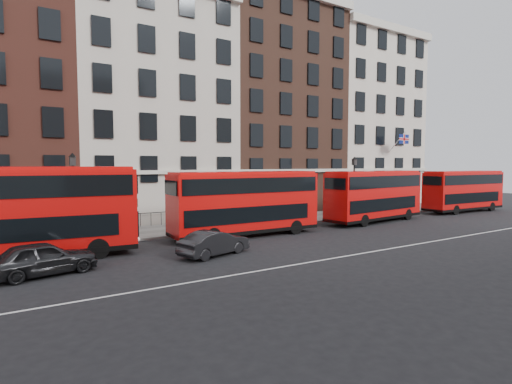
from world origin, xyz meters
TOP-DOWN VIEW (x-y plane):
  - ground at (0.00, 0.00)m, footprint 120.00×120.00m
  - pavement at (0.00, 10.50)m, footprint 80.00×5.00m
  - kerb at (0.00, 8.00)m, footprint 80.00×0.30m
  - road_centre_line at (0.00, -2.00)m, footprint 70.00×0.12m
  - building_terrace at (-0.31, 17.88)m, footprint 64.00×11.95m
  - bus_b at (-10.47, 5.80)m, footprint 11.36×3.69m
  - bus_c at (2.62, 5.79)m, footprint 10.34×2.69m
  - bus_d at (15.11, 5.79)m, footprint 10.30×3.49m
  - bus_e at (28.11, 5.79)m, footprint 9.94×2.80m
  - car_rear at (-9.59, 2.38)m, footprint 4.65×2.58m
  - car_front at (-1.63, 1.85)m, footprint 4.28×2.52m
  - lamp_post_left at (-7.48, 8.49)m, footprint 0.44×0.44m
  - lamp_post_right at (15.31, 8.31)m, footprint 0.44×0.44m
  - traffic_light at (23.58, 8.64)m, footprint 0.25×0.45m
  - iron_railings at (0.00, 12.70)m, footprint 6.60×0.06m

SIDE VIEW (x-z plane):
  - ground at x=0.00m, z-range 0.00..0.00m
  - road_centre_line at x=0.00m, z-range 0.00..0.01m
  - pavement at x=0.00m, z-range 0.00..0.15m
  - kerb at x=0.00m, z-range 0.00..0.16m
  - iron_railings at x=0.00m, z-range 0.15..1.15m
  - car_front at x=-1.63m, z-range 0.00..1.33m
  - car_rear at x=-9.59m, z-range 0.00..1.49m
  - bus_e at x=28.11m, z-range 0.15..4.28m
  - bus_d at x=15.11m, z-range 0.15..4.40m
  - bus_c at x=2.62m, z-range 0.16..4.48m
  - traffic_light at x=23.58m, z-range 0.81..4.08m
  - bus_b at x=-10.47m, z-range 0.17..4.86m
  - lamp_post_left at x=-7.48m, z-range 0.42..5.74m
  - lamp_post_right at x=15.31m, z-range 0.42..5.74m
  - building_terrace at x=-0.31m, z-range -0.76..21.24m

